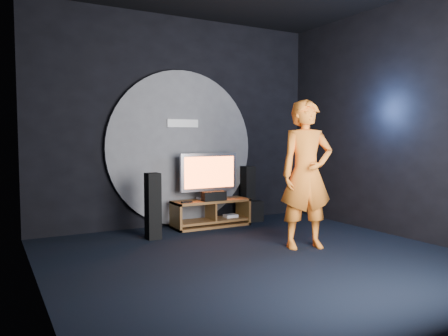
# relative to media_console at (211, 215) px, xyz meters

# --- Properties ---
(floor) EXTENTS (5.00, 5.00, 0.00)m
(floor) POSITION_rel_media_console_xyz_m (-0.36, -2.05, -0.20)
(floor) COLOR black
(floor) RESTS_ON ground
(back_wall) EXTENTS (5.00, 0.04, 3.50)m
(back_wall) POSITION_rel_media_console_xyz_m (-0.36, 0.45, 1.55)
(back_wall) COLOR black
(back_wall) RESTS_ON ground
(left_wall) EXTENTS (0.04, 5.00, 3.50)m
(left_wall) POSITION_rel_media_console_xyz_m (-2.86, -2.05, 1.55)
(left_wall) COLOR black
(left_wall) RESTS_ON ground
(right_wall) EXTENTS (0.04, 5.00, 3.50)m
(right_wall) POSITION_rel_media_console_xyz_m (2.14, -2.05, 1.55)
(right_wall) COLOR black
(right_wall) RESTS_ON ground
(wall_disc_panel) EXTENTS (2.60, 0.11, 2.60)m
(wall_disc_panel) POSITION_rel_media_console_xyz_m (-0.36, 0.39, 1.11)
(wall_disc_panel) COLOR #515156
(wall_disc_panel) RESTS_ON ground
(media_console) EXTENTS (1.30, 0.45, 0.45)m
(media_console) POSITION_rel_media_console_xyz_m (0.00, 0.00, 0.00)
(media_console) COLOR brown
(media_console) RESTS_ON ground
(tv) EXTENTS (1.02, 0.22, 0.77)m
(tv) POSITION_rel_media_console_xyz_m (-0.01, 0.07, 0.68)
(tv) COLOR #A1A1A8
(tv) RESTS_ON media_console
(center_speaker) EXTENTS (0.40, 0.15, 0.15)m
(center_speaker) POSITION_rel_media_console_xyz_m (-0.01, -0.11, 0.33)
(center_speaker) COLOR black
(center_speaker) RESTS_ON media_console
(remote) EXTENTS (0.18, 0.05, 0.02)m
(remote) POSITION_rel_media_console_xyz_m (-0.50, -0.12, 0.27)
(remote) COLOR black
(remote) RESTS_ON media_console
(tower_speaker_left) EXTENTS (0.19, 0.22, 0.97)m
(tower_speaker_left) POSITION_rel_media_console_xyz_m (-1.15, -0.38, 0.29)
(tower_speaker_left) COLOR black
(tower_speaker_left) RESTS_ON ground
(tower_speaker_right) EXTENTS (0.19, 0.22, 0.97)m
(tower_speaker_right) POSITION_rel_media_console_xyz_m (0.86, 0.23, 0.29)
(tower_speaker_right) COLOR black
(tower_speaker_right) RESTS_ON ground
(subwoofer) EXTENTS (0.33, 0.33, 0.36)m
(subwoofer) POSITION_rel_media_console_xyz_m (0.84, 0.09, -0.01)
(subwoofer) COLOR black
(subwoofer) RESTS_ON ground
(player) EXTENTS (0.83, 0.66, 1.98)m
(player) POSITION_rel_media_console_xyz_m (0.48, -1.86, 0.80)
(player) COLOR orange
(player) RESTS_ON ground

